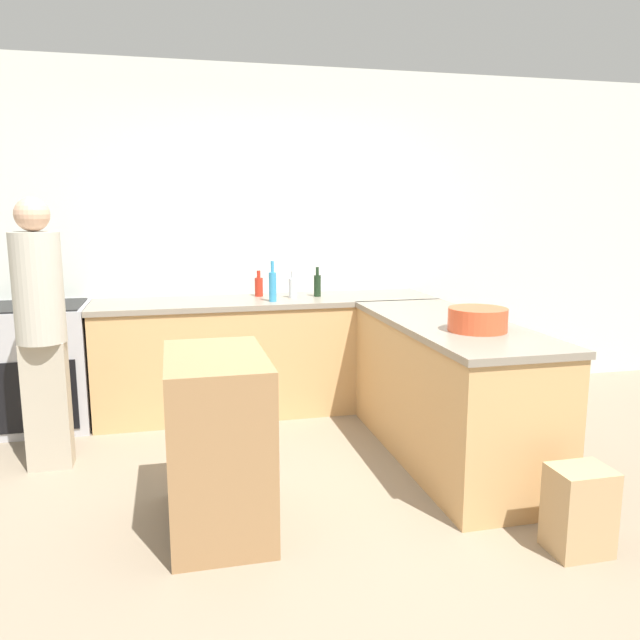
# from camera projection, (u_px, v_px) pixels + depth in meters

# --- Properties ---
(ground_plane) EXTENTS (14.00, 14.00, 0.00)m
(ground_plane) POSITION_uv_depth(u_px,v_px,m) (320.00, 514.00, 3.29)
(ground_plane) COLOR gray
(wall_back) EXTENTS (8.00, 0.06, 2.70)m
(wall_back) POSITION_uv_depth(u_px,v_px,m) (259.00, 238.00, 5.11)
(wall_back) COLOR silver
(wall_back) RESTS_ON ground_plane
(counter_back) EXTENTS (2.64, 0.67, 0.89)m
(counter_back) POSITION_uv_depth(u_px,v_px,m) (267.00, 354.00, 4.94)
(counter_back) COLOR tan
(counter_back) RESTS_ON ground_plane
(counter_peninsula) EXTENTS (0.69, 1.87, 0.89)m
(counter_peninsula) POSITION_uv_depth(u_px,v_px,m) (448.00, 390.00, 3.98)
(counter_peninsula) COLOR tan
(counter_peninsula) RESTS_ON ground_plane
(range_oven) EXTENTS (0.75, 0.64, 0.90)m
(range_oven) POSITION_uv_depth(u_px,v_px,m) (37.00, 366.00, 4.55)
(range_oven) COLOR #ADADB2
(range_oven) RESTS_ON ground_plane
(island_table) EXTENTS (0.49, 0.80, 0.89)m
(island_table) POSITION_uv_depth(u_px,v_px,m) (218.00, 442.00, 3.11)
(island_table) COLOR #997047
(island_table) RESTS_ON ground_plane
(mixing_bowl) EXTENTS (0.34, 0.34, 0.13)m
(mixing_bowl) POSITION_uv_depth(u_px,v_px,m) (478.00, 319.00, 3.59)
(mixing_bowl) COLOR #DB512D
(mixing_bowl) RESTS_ON counter_peninsula
(vinegar_bottle_clear) EXTENTS (0.07, 0.07, 0.21)m
(vinegar_bottle_clear) POSITION_uv_depth(u_px,v_px,m) (293.00, 287.00, 4.89)
(vinegar_bottle_clear) COLOR silver
(vinegar_bottle_clear) RESTS_ON counter_back
(wine_bottle_dark) EXTENTS (0.06, 0.06, 0.24)m
(wine_bottle_dark) POSITION_uv_depth(u_px,v_px,m) (317.00, 285.00, 4.97)
(wine_bottle_dark) COLOR black
(wine_bottle_dark) RESTS_ON counter_back
(hot_sauce_bottle) EXTENTS (0.07, 0.07, 0.21)m
(hot_sauce_bottle) POSITION_uv_depth(u_px,v_px,m) (259.00, 286.00, 4.98)
(hot_sauce_bottle) COLOR red
(hot_sauce_bottle) RESTS_ON counter_back
(dish_soap_bottle) EXTENTS (0.06, 0.06, 0.31)m
(dish_soap_bottle) POSITION_uv_depth(u_px,v_px,m) (273.00, 286.00, 4.69)
(dish_soap_bottle) COLOR #338CBF
(dish_soap_bottle) RESTS_ON counter_back
(person_by_range) EXTENTS (0.29, 0.29, 1.66)m
(person_by_range) POSITION_uv_depth(u_px,v_px,m) (41.00, 323.00, 3.74)
(person_by_range) COLOR #ADA38E
(person_by_range) RESTS_ON ground_plane
(paper_bag) EXTENTS (0.27, 0.22, 0.41)m
(paper_bag) POSITION_uv_depth(u_px,v_px,m) (579.00, 510.00, 2.90)
(paper_bag) COLOR tan
(paper_bag) RESTS_ON ground_plane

